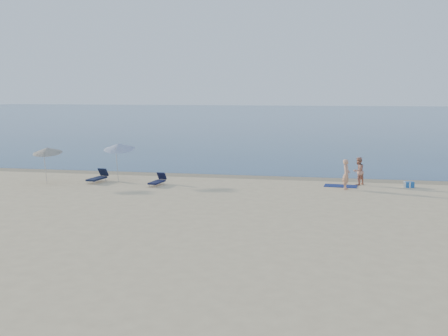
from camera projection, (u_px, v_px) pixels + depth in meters
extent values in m
plane|color=beige|center=(218.00, 284.00, 15.67)|extent=(160.00, 160.00, 0.00)
cube|color=navy|center=(321.00, 117.00, 112.78)|extent=(240.00, 160.00, 0.01)
cube|color=#847254|center=(283.00, 178.00, 34.51)|extent=(240.00, 1.60, 0.00)
imported|color=tan|center=(346.00, 174.00, 30.41)|extent=(0.49, 0.66, 1.65)
imported|color=tan|center=(358.00, 171.00, 31.88)|extent=(0.96, 0.98, 1.59)
cube|color=#101B52|center=(341.00, 186.00, 31.55)|extent=(1.89, 1.16, 0.03)
cube|color=white|center=(407.00, 185.00, 31.14)|extent=(0.41, 0.36, 0.32)
cube|color=#1E58A6|center=(409.00, 185.00, 31.11)|extent=(0.52, 0.42, 0.33)
cylinder|color=silver|center=(117.00, 165.00, 32.96)|extent=(0.07, 0.42, 2.11)
cone|color=white|center=(119.00, 146.00, 33.18)|extent=(1.97, 2.00, 0.65)
sphere|color=silver|center=(119.00, 143.00, 33.16)|extent=(0.06, 0.06, 0.06)
cylinder|color=silver|center=(45.00, 168.00, 32.07)|extent=(0.08, 0.37, 1.98)
cone|color=#EFE0C5|center=(47.00, 150.00, 32.25)|extent=(1.84, 1.86, 0.58)
sphere|color=silver|center=(47.00, 147.00, 32.22)|extent=(0.06, 0.06, 0.06)
cube|color=black|center=(97.00, 179.00, 32.80)|extent=(0.74, 1.58, 0.10)
cube|color=black|center=(103.00, 172.00, 33.48)|extent=(0.60, 0.44, 0.49)
cylinder|color=#A5A5AD|center=(100.00, 181.00, 32.75)|extent=(0.03, 0.03, 0.22)
cube|color=#121633|center=(157.00, 182.00, 31.71)|extent=(0.67, 1.42, 0.09)
cube|color=#121633|center=(162.00, 176.00, 32.32)|extent=(0.54, 0.39, 0.44)
cylinder|color=#A5A5AD|center=(160.00, 184.00, 31.66)|extent=(0.03, 0.03, 0.20)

